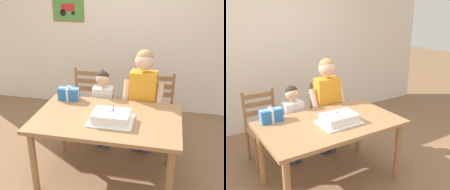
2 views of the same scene
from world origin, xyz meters
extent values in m
plane|color=#846042|center=(0.00, 0.00, 0.00)|extent=(20.00, 20.00, 0.00)
cube|color=silver|center=(0.00, 1.88, 1.30)|extent=(6.40, 0.08, 2.60)
cube|color=olive|center=(-1.04, 1.83, 1.60)|extent=(0.51, 0.02, 0.39)
cube|color=#4C8E3D|center=(-1.04, 1.82, 1.60)|extent=(0.48, 0.01, 0.36)
cube|color=red|center=(-1.04, 1.82, 1.62)|extent=(0.22, 0.01, 0.11)
cylinder|color=black|center=(-1.12, 1.82, 1.54)|extent=(0.10, 0.01, 0.10)
cylinder|color=black|center=(-0.95, 1.82, 1.54)|extent=(0.06, 0.01, 0.06)
cube|color=#9E7047|center=(0.00, 0.00, 0.72)|extent=(1.49, 0.91, 0.04)
cylinder|color=#9E7047|center=(-0.67, -0.37, 0.35)|extent=(0.07, 0.07, 0.70)
cylinder|color=#9E7047|center=(0.67, -0.37, 0.35)|extent=(0.07, 0.07, 0.70)
cylinder|color=#9E7047|center=(-0.67, 0.37, 0.35)|extent=(0.07, 0.07, 0.70)
cylinder|color=#9E7047|center=(0.67, 0.37, 0.35)|extent=(0.07, 0.07, 0.70)
cube|color=white|center=(0.06, -0.08, 0.75)|extent=(0.44, 0.34, 0.01)
cube|color=white|center=(0.06, -0.08, 0.80)|extent=(0.36, 0.26, 0.09)
cylinder|color=#E04C9E|center=(0.08, -0.07, 0.88)|extent=(0.01, 0.01, 0.07)
sphere|color=yellow|center=(0.08, -0.07, 0.93)|extent=(0.02, 0.02, 0.02)
sphere|color=blue|center=(0.05, -0.08, 0.85)|extent=(0.02, 0.02, 0.02)
sphere|color=yellow|center=(0.02, -0.12, 0.85)|extent=(0.02, 0.02, 0.02)
sphere|color=orange|center=(0.11, -0.15, 0.85)|extent=(0.01, 0.01, 0.01)
sphere|color=purple|center=(-0.07, -0.03, 0.85)|extent=(0.01, 0.01, 0.01)
sphere|color=blue|center=(0.06, -0.04, 0.85)|extent=(0.02, 0.02, 0.02)
sphere|color=blue|center=(-0.06, -0.14, 0.85)|extent=(0.01, 0.01, 0.01)
cube|color=#286BB7|center=(-0.53, 0.35, 0.81)|extent=(0.23, 0.12, 0.14)
cube|color=white|center=(-0.53, 0.35, 0.81)|extent=(0.24, 0.02, 0.14)
cube|color=white|center=(-0.53, 0.35, 0.81)|extent=(0.02, 0.13, 0.14)
sphere|color=white|center=(-0.53, 0.35, 0.90)|extent=(0.04, 0.04, 0.04)
cube|color=#996B42|center=(-0.47, 0.80, 0.45)|extent=(0.43, 0.43, 0.04)
cylinder|color=#996B42|center=(-0.28, 0.61, 0.21)|extent=(0.04, 0.04, 0.43)
cylinder|color=#996B42|center=(-0.66, 0.61, 0.21)|extent=(0.04, 0.04, 0.43)
cylinder|color=#996B42|center=(-0.29, 0.99, 0.21)|extent=(0.04, 0.04, 0.43)
cylinder|color=#996B42|center=(-0.67, 0.99, 0.21)|extent=(0.04, 0.04, 0.43)
cylinder|color=#996B42|center=(-0.29, 0.99, 0.70)|extent=(0.04, 0.04, 0.45)
cylinder|color=#996B42|center=(-0.67, 0.99, 0.70)|extent=(0.04, 0.04, 0.45)
cube|color=#996B42|center=(-0.48, 0.99, 0.63)|extent=(0.36, 0.03, 0.06)
cube|color=#996B42|center=(-0.48, 0.99, 0.74)|extent=(0.36, 0.03, 0.06)
cube|color=#996B42|center=(-0.48, 0.99, 0.85)|extent=(0.36, 0.03, 0.06)
cube|color=#996B42|center=(0.47, 0.80, 0.45)|extent=(0.44, 0.44, 0.04)
cylinder|color=#996B42|center=(0.67, 0.62, 0.21)|extent=(0.04, 0.04, 0.43)
cylinder|color=#996B42|center=(0.29, 0.60, 0.21)|extent=(0.04, 0.04, 0.43)
cylinder|color=#996B42|center=(0.65, 1.00, 0.21)|extent=(0.04, 0.04, 0.43)
cylinder|color=#996B42|center=(0.27, 0.98, 0.21)|extent=(0.04, 0.04, 0.43)
cylinder|color=#996B42|center=(0.65, 1.00, 0.70)|extent=(0.04, 0.04, 0.45)
cylinder|color=#996B42|center=(0.27, 0.98, 0.70)|extent=(0.04, 0.04, 0.45)
cube|color=#996B42|center=(0.46, 0.99, 0.63)|extent=(0.36, 0.04, 0.06)
cube|color=#996B42|center=(0.46, 0.99, 0.74)|extent=(0.36, 0.04, 0.06)
cube|color=#996B42|center=(0.46, 0.99, 0.85)|extent=(0.36, 0.04, 0.06)
cylinder|color=#38426B|center=(0.37, 0.57, 0.25)|extent=(0.11, 0.11, 0.50)
cylinder|color=#38426B|center=(0.24, 0.58, 0.25)|extent=(0.11, 0.11, 0.50)
cube|color=orange|center=(0.30, 0.58, 0.78)|extent=(0.32, 0.21, 0.57)
cylinder|color=#E0B293|center=(0.50, 0.53, 0.76)|extent=(0.10, 0.24, 0.38)
cylinder|color=#E0B293|center=(0.11, 0.55, 0.76)|extent=(0.10, 0.24, 0.38)
sphere|color=#E0B293|center=(0.30, 0.58, 1.19)|extent=(0.21, 0.21, 0.21)
sphere|color=#A87F4C|center=(0.31, 0.59, 1.22)|extent=(0.20, 0.20, 0.20)
cylinder|color=#38426B|center=(-0.13, 0.58, 0.19)|extent=(0.08, 0.08, 0.39)
cylinder|color=#38426B|center=(-0.24, 0.58, 0.19)|extent=(0.08, 0.08, 0.39)
cube|color=white|center=(-0.18, 0.58, 0.61)|extent=(0.25, 0.17, 0.44)
cylinder|color=tan|center=(-0.03, 0.56, 0.59)|extent=(0.08, 0.19, 0.30)
cylinder|color=tan|center=(-0.33, 0.54, 0.59)|extent=(0.08, 0.19, 0.30)
sphere|color=tan|center=(-0.18, 0.58, 0.93)|extent=(0.17, 0.17, 0.17)
sphere|color=#2D231E|center=(-0.18, 0.59, 0.96)|extent=(0.16, 0.16, 0.16)
camera|label=1|loc=(0.58, -2.46, 2.06)|focal=44.80mm
camera|label=2|loc=(-1.34, -2.25, 1.89)|focal=42.40mm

